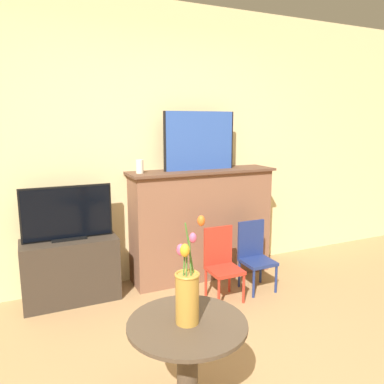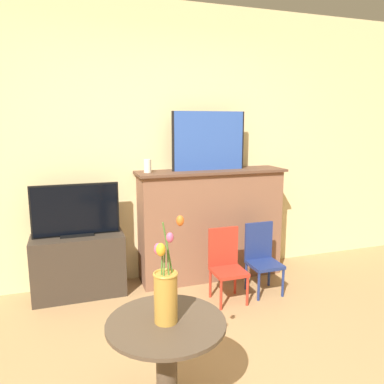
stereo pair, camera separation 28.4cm
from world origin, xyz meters
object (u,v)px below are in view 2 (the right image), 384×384
Objects in this scene: chair_blue at (262,255)px; vase_tulips at (166,291)px; chair_red at (226,262)px; painting at (209,141)px; tv_monitor at (76,211)px.

chair_blue is 1.82m from vase_tulips.
chair_red is 0.39m from chair_blue.
painting is 1.15× the size of chair_blue.
chair_blue is at bearing -54.15° from painting.
chair_blue is (1.63, -0.46, -0.45)m from tv_monitor.
painting reaches higher than chair_blue.
painting is at bearing 1.02° from tv_monitor.
tv_monitor is at bearing 157.52° from chair_red.
tv_monitor is 1.18× the size of chair_red.
tv_monitor is at bearing -178.98° from painting.
chair_blue is (0.39, 0.05, 0.00)m from chair_red.
painting is 1.18m from chair_red.
vase_tulips is at bearing -134.92° from chair_blue.
tv_monitor is at bearing 164.10° from chair_blue.
tv_monitor reaches higher than chair_red.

